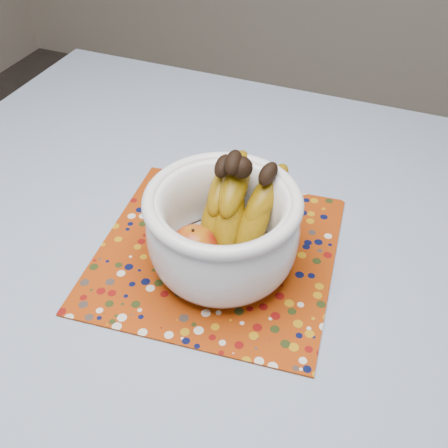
% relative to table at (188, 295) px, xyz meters
% --- Properties ---
extents(table, '(1.20, 1.20, 0.75)m').
position_rel_table_xyz_m(table, '(0.00, 0.00, 0.00)').
color(table, brown).
rests_on(table, ground).
extents(tablecloth, '(1.32, 1.32, 0.01)m').
position_rel_table_xyz_m(tablecloth, '(0.00, 0.00, 0.08)').
color(tablecloth, slate).
rests_on(tablecloth, table).
extents(placemat, '(0.44, 0.44, 0.00)m').
position_rel_table_xyz_m(placemat, '(0.04, 0.04, 0.09)').
color(placemat, '#913007').
rests_on(placemat, tablecloth).
extents(fruit_bowl, '(0.25, 0.27, 0.19)m').
position_rel_table_xyz_m(fruit_bowl, '(0.06, 0.03, 0.18)').
color(fruit_bowl, white).
rests_on(fruit_bowl, placemat).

